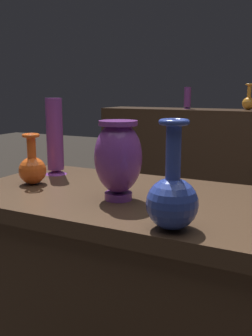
{
  "coord_description": "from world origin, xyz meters",
  "views": [
    {
      "loc": [
        0.55,
        -1.14,
        1.15
      ],
      "look_at": [
        -0.01,
        -0.04,
        0.9
      ],
      "focal_mm": 40.79,
      "sensor_mm": 36.0,
      "label": 1
    }
  ],
  "objects": [
    {
      "name": "vase_left_accent",
      "position": [
        -0.41,
        -0.03,
        0.87
      ],
      "size": [
        0.1,
        0.1,
        0.19
      ],
      "color": "#E55B1E",
      "rests_on": "display_plinth"
    },
    {
      "name": "back_display_shelf",
      "position": [
        0.0,
        2.2,
        0.49
      ],
      "size": [
        2.6,
        0.4,
        0.99
      ],
      "color": "#382619",
      "rests_on": "ground_plane"
    },
    {
      "name": "display_plinth",
      "position": [
        0.0,
        0.0,
        0.4
      ],
      "size": [
        1.2,
        0.64,
        0.8
      ],
      "color": "#422D1E",
      "rests_on": "ground_plane"
    },
    {
      "name": "shelf_vase_left",
      "position": [
        -0.52,
        2.2,
        1.08
      ],
      "size": [
        0.07,
        0.07,
        0.19
      ],
      "color": "#7A388E",
      "rests_on": "back_display_shelf"
    },
    {
      "name": "shelf_vase_center",
      "position": [
        0.0,
        2.26,
        1.06
      ],
      "size": [
        0.11,
        0.11,
        0.22
      ],
      "color": "orange",
      "rests_on": "back_display_shelf"
    },
    {
      "name": "vase_centerpiece",
      "position": [
        -0.02,
        -0.07,
        0.94
      ],
      "size": [
        0.16,
        0.16,
        0.26
      ],
      "color": "#7A388E",
      "rests_on": "display_plinth"
    },
    {
      "name": "vase_tall_behind",
      "position": [
        0.23,
        -0.25,
        0.89
      ],
      "size": [
        0.14,
        0.14,
        0.28
      ],
      "color": "#2D429E",
      "rests_on": "display_plinth"
    },
    {
      "name": "vase_right_accent",
      "position": [
        -0.44,
        0.15,
        0.95
      ],
      "size": [
        0.09,
        0.09,
        0.32
      ],
      "color": "#7A388E",
      "rests_on": "display_plinth"
    }
  ]
}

